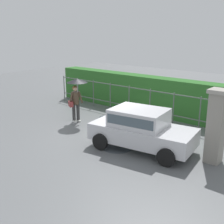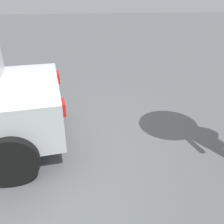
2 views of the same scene
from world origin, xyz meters
name	(u,v)px [view 2 (image 2 of 2)]	position (x,y,z in m)	size (l,w,h in m)	color
ground_plane	(47,172)	(0.00, 0.00, 0.00)	(40.00, 40.00, 0.00)	slate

